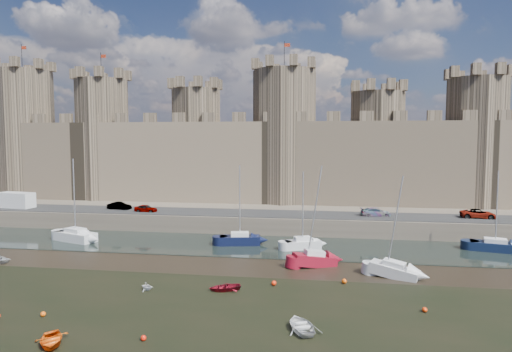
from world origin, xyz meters
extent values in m
plane|color=black|center=(0.00, 0.00, 0.00)|extent=(160.00, 160.00, 0.00)
cube|color=black|center=(0.00, 24.00, 0.04)|extent=(160.00, 12.00, 0.08)
cube|color=#4C443A|center=(0.00, 60.00, 1.25)|extent=(160.00, 60.00, 2.50)
cube|color=black|center=(0.00, 34.00, 2.55)|extent=(160.00, 7.00, 0.10)
cube|color=#42382B|center=(0.00, 48.00, 9.50)|extent=(100.00, 9.00, 14.00)
cylinder|color=#42382B|center=(-48.00, 48.00, 14.50)|extent=(11.00, 11.00, 24.00)
cylinder|color=black|center=(-48.00, 48.00, 29.00)|extent=(0.10, 0.10, 5.00)
cube|color=maroon|center=(-47.50, 48.00, 30.80)|extent=(1.00, 0.03, 0.60)
cylinder|color=#42382B|center=(-32.00, 48.00, 13.50)|extent=(10.00, 10.00, 22.00)
cylinder|color=black|center=(-32.00, 48.00, 27.00)|extent=(0.10, 0.10, 5.00)
cube|color=maroon|center=(-31.50, 48.00, 28.80)|extent=(1.00, 0.03, 0.60)
cylinder|color=#42382B|center=(-14.00, 48.00, 12.50)|extent=(9.00, 9.00, 20.00)
cylinder|color=#42382B|center=(2.00, 48.00, 14.00)|extent=(11.00, 11.00, 23.00)
cylinder|color=black|center=(2.00, 48.00, 28.00)|extent=(0.10, 0.10, 5.00)
cube|color=maroon|center=(2.50, 48.00, 29.80)|extent=(1.00, 0.03, 0.60)
cylinder|color=#42382B|center=(18.00, 48.00, 12.00)|extent=(9.00, 9.00, 19.00)
cylinder|color=#42382B|center=(34.00, 48.00, 13.00)|extent=(10.00, 10.00, 21.00)
imported|color=gray|center=(-17.57, 32.74, 3.08)|extent=(3.51, 1.63, 1.16)
imported|color=gray|center=(-22.57, 34.30, 3.11)|extent=(3.84, 1.69, 1.23)
imported|color=gray|center=(16.50, 34.22, 3.12)|extent=(4.48, 2.33, 1.24)
imported|color=gray|center=(30.53, 34.54, 3.16)|extent=(4.89, 2.50, 1.32)
cube|color=silver|center=(-39.70, 33.50, 3.76)|extent=(6.04, 3.12, 2.51)
cube|color=silver|center=(-23.40, 22.92, 0.68)|extent=(6.27, 4.07, 1.19)
cube|color=silver|center=(-23.40, 22.92, 1.54)|extent=(2.98, 2.36, 0.54)
cylinder|color=silver|center=(-23.40, 22.92, 6.14)|extent=(0.14, 0.14, 9.75)
cube|color=black|center=(-1.44, 24.21, 0.64)|extent=(5.38, 2.94, 1.11)
cube|color=silver|center=(-1.44, 24.21, 1.44)|extent=(2.49, 1.80, 0.51)
cylinder|color=silver|center=(-1.44, 24.21, 5.74)|extent=(0.14, 0.14, 9.09)
cube|color=silver|center=(6.61, 23.18, 0.60)|extent=(4.75, 3.20, 1.04)
cube|color=silver|center=(6.61, 23.18, 1.36)|extent=(2.27, 1.83, 0.47)
cylinder|color=silver|center=(6.61, 23.18, 5.38)|extent=(0.14, 0.14, 8.52)
cube|color=#0E1832|center=(29.73, 25.55, 0.61)|extent=(5.92, 3.48, 1.06)
cube|color=silver|center=(29.73, 25.55, 1.38)|extent=(2.77, 2.08, 0.48)
cylinder|color=silver|center=(29.73, 25.55, 5.49)|extent=(0.14, 0.14, 8.69)
cube|color=maroon|center=(8.25, 16.03, 0.59)|extent=(4.98, 3.44, 1.18)
cube|color=silver|center=(8.25, 16.03, 1.45)|extent=(2.39, 1.96, 0.54)
cylinder|color=silver|center=(8.25, 16.03, 6.02)|extent=(0.14, 0.14, 9.67)
cube|color=beige|center=(16.13, 13.27, 0.55)|extent=(5.02, 3.39, 1.10)
cube|color=silver|center=(16.13, 13.27, 1.35)|extent=(2.40, 1.94, 0.50)
cylinder|color=silver|center=(16.13, 13.27, 5.60)|extent=(0.14, 0.14, 9.00)
imported|color=#DC510C|center=(-8.54, -5.64, 0.31)|extent=(3.43, 3.70, 0.63)
imported|color=silver|center=(7.73, -0.66, 0.35)|extent=(3.45, 3.99, 0.69)
imported|color=silver|center=(-6.51, 5.73, 0.36)|extent=(1.75, 1.66, 0.72)
imported|color=maroon|center=(0.45, 6.80, 0.30)|extent=(3.35, 2.83, 0.59)
sphere|color=#F9590B|center=(-12.05, -1.19, 0.20)|extent=(0.40, 0.40, 0.40)
sphere|color=#FF2A0B|center=(4.68, 8.85, 0.23)|extent=(0.47, 0.47, 0.47)
sphere|color=red|center=(-2.76, -4.03, 0.20)|extent=(0.40, 0.40, 0.40)
sphere|color=#FC570B|center=(11.18, 10.41, 0.24)|extent=(0.48, 0.48, 0.48)
sphere|color=#FA390B|center=(17.17, 4.13, 0.21)|extent=(0.42, 0.42, 0.42)
camera|label=1|loc=(9.27, -32.38, 13.69)|focal=32.00mm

